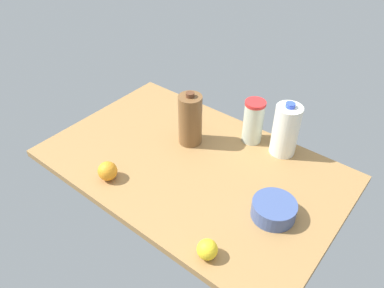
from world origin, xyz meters
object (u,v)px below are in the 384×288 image
(mixing_bowl, at_px, (274,209))
(lemon_far_back, at_px, (207,249))
(tumbler_cup, at_px, (253,121))
(chocolate_milk_jug, at_px, (190,120))
(orange_beside_bowl, at_px, (108,171))
(milk_jug, at_px, (286,130))

(mixing_bowl, xyz_separation_m, lemon_far_back, (-0.08, -0.28, 0.00))
(tumbler_cup, distance_m, lemon_far_back, 0.64)
(chocolate_milk_jug, distance_m, mixing_bowl, 0.52)
(orange_beside_bowl, bearing_deg, tumbler_cup, 61.35)
(tumbler_cup, height_order, orange_beside_bowl, tumbler_cup)
(mixing_bowl, bearing_deg, chocolate_milk_jug, 163.28)
(chocolate_milk_jug, height_order, mixing_bowl, chocolate_milk_jug)
(chocolate_milk_jug, distance_m, lemon_far_back, 0.60)
(tumbler_cup, bearing_deg, mixing_bowl, -48.26)
(chocolate_milk_jug, relative_size, orange_beside_bowl, 3.24)
(mixing_bowl, bearing_deg, orange_beside_bowl, -158.44)
(orange_beside_bowl, relative_size, lemon_far_back, 1.13)
(tumbler_cup, xyz_separation_m, milk_jug, (0.14, 0.01, 0.01))
(tumbler_cup, xyz_separation_m, mixing_bowl, (0.29, -0.32, -0.07))
(chocolate_milk_jug, height_order, milk_jug, chocolate_milk_jug)
(lemon_far_back, bearing_deg, tumbler_cup, 109.13)
(tumbler_cup, relative_size, milk_jug, 0.82)
(tumbler_cup, relative_size, mixing_bowl, 1.27)
(milk_jug, height_order, orange_beside_bowl, milk_jug)
(tumbler_cup, distance_m, milk_jug, 0.14)
(mixing_bowl, bearing_deg, milk_jug, 113.32)
(chocolate_milk_jug, relative_size, milk_jug, 1.02)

